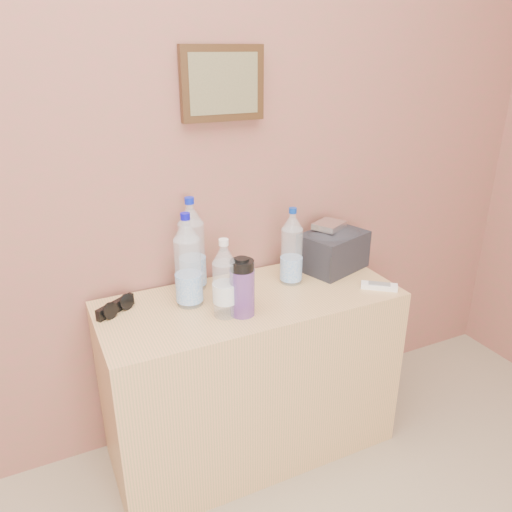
{
  "coord_description": "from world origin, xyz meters",
  "views": [
    {
      "loc": [
        -0.14,
        0.3,
        1.52
      ],
      "look_at": [
        0.53,
        1.71,
        0.86
      ],
      "focal_mm": 35.0,
      "sensor_mm": 36.0,
      "label": 1
    }
  ],
  "objects": [
    {
      "name": "ac_remote",
      "position": [
        1.0,
        1.61,
        0.69
      ],
      "size": [
        0.13,
        0.12,
        0.02
      ],
      "primitive_type": "cube",
      "rotation": [
        0.0,
        0.0,
        -0.66
      ],
      "color": "silver",
      "rests_on": "dresser"
    },
    {
      "name": "nalgene_bottle",
      "position": [
        0.46,
        1.66,
        0.78
      ],
      "size": [
        0.08,
        0.08,
        0.21
      ],
      "rotation": [
        0.0,
        0.0,
        -0.4
      ],
      "color": "#5B2F9F",
      "rests_on": "dresser"
    },
    {
      "name": "pet_small",
      "position": [
        0.41,
        1.68,
        0.8
      ],
      "size": [
        0.08,
        0.08,
        0.27
      ],
      "rotation": [
        0.0,
        0.0,
        -0.04
      ],
      "color": "#BAE2EF",
      "rests_on": "dresser"
    },
    {
      "name": "sunglasses",
      "position": [
        0.07,
        1.86,
        0.7
      ],
      "size": [
        0.16,
        0.13,
        0.04
      ],
      "primitive_type": null,
      "rotation": [
        0.0,
        0.0,
        0.57
      ],
      "color": "black",
      "rests_on": "dresser"
    },
    {
      "name": "pet_large_c",
      "position": [
        0.73,
        1.81,
        0.81
      ],
      "size": [
        0.08,
        0.08,
        0.3
      ],
      "rotation": [
        0.0,
        0.0,
        -0.3
      ],
      "color": "silver",
      "rests_on": "dresser"
    },
    {
      "name": "toiletry_bag",
      "position": [
        0.95,
        1.85,
        0.77
      ],
      "size": [
        0.3,
        0.25,
        0.17
      ],
      "primitive_type": null,
      "rotation": [
        0.0,
        0.0,
        0.32
      ],
      "color": "black",
      "rests_on": "dresser"
    },
    {
      "name": "pet_large_a",
      "position": [
        0.32,
        1.81,
        0.83
      ],
      "size": [
        0.09,
        0.09,
        0.33
      ],
      "rotation": [
        0.0,
        0.0,
        -0.41
      ],
      "color": "white",
      "rests_on": "dresser"
    },
    {
      "name": "picture_frame",
      "position": [
        0.53,
        1.98,
        1.4
      ],
      "size": [
        0.3,
        0.03,
        0.25
      ],
      "primitive_type": null,
      "color": "#382311",
      "rests_on": "room_shell"
    },
    {
      "name": "foil_packet",
      "position": [
        0.93,
        1.86,
        0.86
      ],
      "size": [
        0.15,
        0.14,
        0.02
      ],
      "primitive_type": "cube",
      "rotation": [
        0.0,
        0.0,
        0.47
      ],
      "color": "white",
      "rests_on": "toiletry_bag"
    },
    {
      "name": "dresser",
      "position": [
        0.53,
        1.75,
        0.34
      ],
      "size": [
        1.09,
        0.45,
        0.68
      ],
      "primitive_type": "cube",
      "color": "#9E7C5A",
      "rests_on": "ground"
    },
    {
      "name": "pet_large_b",
      "position": [
        0.38,
        1.93,
        0.83
      ],
      "size": [
        0.09,
        0.09,
        0.35
      ],
      "rotation": [
        0.0,
        0.0,
        0.0
      ],
      "color": "silver",
      "rests_on": "dresser"
    }
  ]
}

